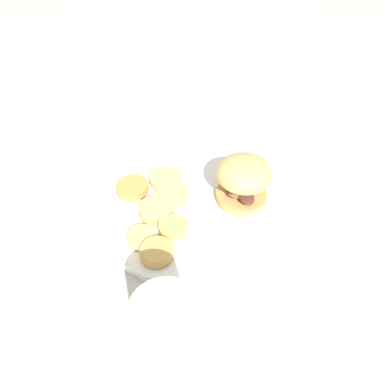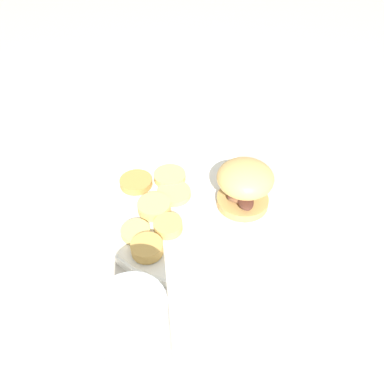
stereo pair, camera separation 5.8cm
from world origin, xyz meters
name	(u,v)px [view 2 (the right image)]	position (x,y,z in m)	size (l,w,h in m)	color
ground_plane	(192,210)	(0.00, 0.00, 0.00)	(4.00, 4.00, 0.00)	#B2A899
dinner_plate	(192,207)	(0.00, 0.00, 0.01)	(0.30, 0.30, 0.02)	white
sandwich	(244,185)	(-0.07, -0.04, 0.06)	(0.09, 0.09, 0.08)	tan
potato_round_0	(135,232)	(0.03, 0.10, 0.02)	(0.04, 0.04, 0.01)	#DBB766
potato_round_1	(166,225)	(0.00, 0.07, 0.02)	(0.04, 0.04, 0.02)	tan
potato_round_2	(170,176)	(0.06, -0.03, 0.02)	(0.05, 0.05, 0.01)	#DBB766
potato_round_3	(147,248)	(0.00, 0.12, 0.02)	(0.05, 0.05, 0.02)	tan
potato_round_4	(154,207)	(0.04, 0.05, 0.02)	(0.05, 0.05, 0.02)	#DBB766
potato_round_5	(136,182)	(0.10, 0.01, 0.02)	(0.05, 0.05, 0.01)	#BC8942
potato_round_6	(173,194)	(0.04, 0.00, 0.02)	(0.06, 0.06, 0.01)	#DBB766
fork	(153,128)	(0.20, -0.15, 0.00)	(0.09, 0.14, 0.00)	silver
drinking_glass	(136,336)	(-0.08, 0.24, 0.06)	(0.07, 0.07, 0.13)	silver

